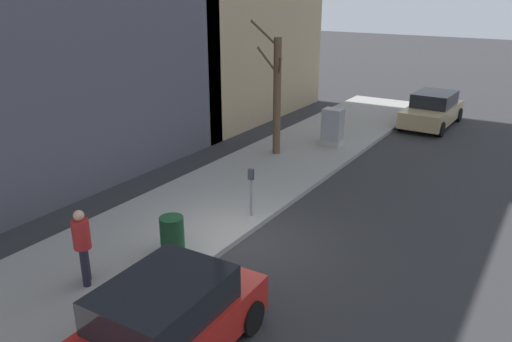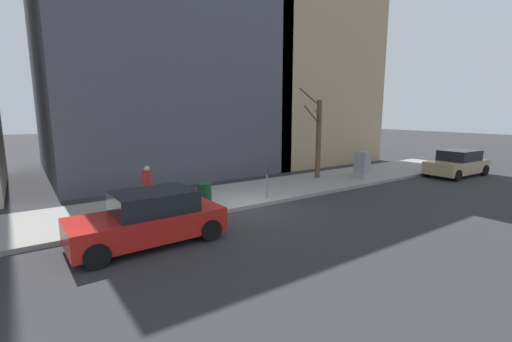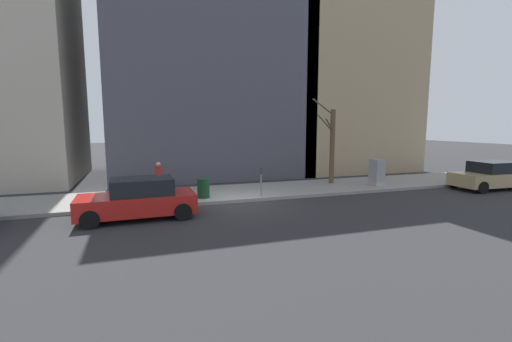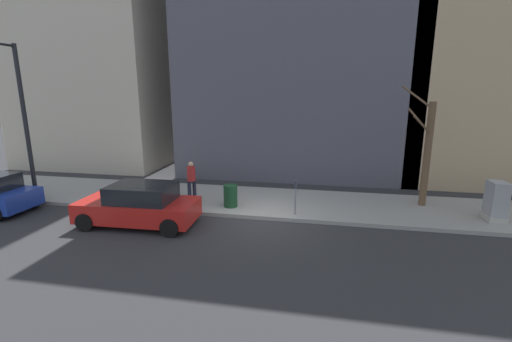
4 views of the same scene
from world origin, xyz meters
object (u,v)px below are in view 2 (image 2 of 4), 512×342
object	(u,v)px
utility_box	(362,165)
parked_car_red	(149,219)
parking_meter	(267,179)
parked_car_tan	(457,164)
bare_tree	(318,137)
pedestrian_near_meter	(148,185)
trash_bin	(204,195)
office_block_center	(151,46)

from	to	relation	value
utility_box	parked_car_red	bearing A→B (deg)	101.54
parking_meter	parked_car_tan	bearing A→B (deg)	-97.09
parked_car_tan	bare_tree	xyz separation A→B (m)	(3.74, 7.74, 1.63)
parked_car_tan	utility_box	bearing A→B (deg)	68.24
parked_car_tan	pedestrian_near_meter	bearing A→B (deg)	82.91
trash_bin	pedestrian_near_meter	xyz separation A→B (m)	(0.68, 1.93, 0.49)
parked_car_red	parking_meter	size ratio (longest dim) A/B	3.15
office_block_center	parked_car_red	bearing A→B (deg)	160.33
parking_meter	office_block_center	size ratio (longest dim) A/B	0.09
pedestrian_near_meter	office_block_center	distance (m)	12.94
parking_meter	bare_tree	xyz separation A→B (m)	(2.15, -5.04, 1.39)
parked_car_red	bare_tree	xyz separation A→B (m)	(3.89, -10.50, 1.63)
parked_car_red	office_block_center	size ratio (longest dim) A/B	0.27
parked_car_red	bare_tree	world-z (taller)	bare_tree
parked_car_tan	parked_car_red	distance (m)	18.24
parked_car_tan	office_block_center	world-z (taller)	office_block_center
utility_box	bare_tree	world-z (taller)	bare_tree
utility_box	trash_bin	distance (m)	9.86
utility_box	pedestrian_near_meter	xyz separation A→B (m)	(0.28, 11.78, 0.24)
parked_car_tan	pedestrian_near_meter	size ratio (longest dim) A/B	2.56
utility_box	office_block_center	xyz separation A→B (m)	(10.60, 7.94, 7.05)
parked_car_tan	bare_tree	size ratio (longest dim) A/B	0.88
parked_car_red	utility_box	bearing A→B (deg)	-80.23
bare_tree	trash_bin	xyz separation A→B (m)	(-1.70, 7.70, -1.77)
parking_meter	pedestrian_near_meter	bearing A→B (deg)	76.15
parked_car_tan	utility_box	xyz separation A→B (m)	(2.44, 5.59, 0.11)
parking_meter	bare_tree	size ratio (longest dim) A/B	0.28
parking_meter	bare_tree	distance (m)	5.65
bare_tree	trash_bin	bearing A→B (deg)	102.47
pedestrian_near_meter	office_block_center	xyz separation A→B (m)	(10.32, -3.84, 6.81)
bare_tree	office_block_center	size ratio (longest dim) A/B	0.31
parked_car_tan	trash_bin	world-z (taller)	parked_car_tan
trash_bin	parked_car_red	bearing A→B (deg)	127.96
parking_meter	utility_box	bearing A→B (deg)	-83.26
pedestrian_near_meter	parked_car_tan	bearing A→B (deg)	123.52
utility_box	trash_bin	xyz separation A→B (m)	(-0.40, 9.85, -0.25)
parking_meter	bare_tree	world-z (taller)	bare_tree
trash_bin	pedestrian_near_meter	world-z (taller)	pedestrian_near_meter
bare_tree	parking_meter	bearing A→B (deg)	113.14
parked_car_red	utility_box	xyz separation A→B (m)	(2.58, -12.65, 0.11)
parked_car_tan	utility_box	size ratio (longest dim) A/B	2.98
pedestrian_near_meter	parked_car_red	bearing A→B (deg)	25.52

